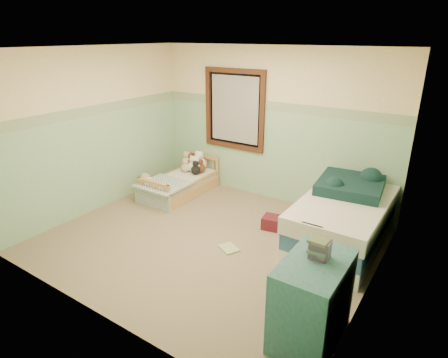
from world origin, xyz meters
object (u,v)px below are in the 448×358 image
Objects in this scene: plush_floor_tan at (146,187)px; twin_bed_frame at (342,235)px; toddler_bed_frame at (181,189)px; red_pillow at (273,223)px; dresser at (312,301)px; floor_book at (229,248)px; plush_floor_cream at (150,189)px.

twin_bed_frame is (3.39, 0.27, -0.02)m from plush_floor_tan.
toddler_bed_frame is 5.36× the size of plush_floor_tan.
red_pillow is at bearing -7.33° from toddler_bed_frame.
dresser reaches higher than red_pillow.
dresser is 3.23× the size of floor_book.
twin_bed_frame is 2.35× the size of dresser.
plush_floor_cream is at bearing -177.06° from red_pillow.
toddler_bed_frame is 2.91m from twin_bed_frame.
dresser is at bearing -23.73° from plush_floor_tan.
red_pillow is 1.13× the size of floor_book.
plush_floor_tan is at bearing 156.27° from dresser.
plush_floor_tan reaches higher than floor_book.
twin_bed_frame is 7.58× the size of floor_book.
plush_floor_cream is 0.81× the size of red_pillow.
dresser is at bearing -54.17° from red_pillow.
red_pillow is (-0.96, -0.16, -0.02)m from twin_bed_frame.
twin_bed_frame is at bearing 4.48° from plush_floor_tan.
plush_floor_tan is 3.40m from twin_bed_frame.
twin_bed_frame is (2.91, -0.09, 0.02)m from toddler_bed_frame.
toddler_bed_frame is 5.50× the size of floor_book.
dresser reaches higher than floor_book.
plush_floor_tan is at bearing 172.85° from plush_floor_cream.
twin_bed_frame is at bearing 9.25° from red_pillow.
toddler_bed_frame reaches higher than floor_book.
floor_book is at bearing -18.28° from plush_floor_tan.
red_pillow is 0.87m from floor_book.
plush_floor_tan reaches higher than plush_floor_cream.
toddler_bed_frame is at bearing 43.30° from plush_floor_cream.
plush_floor_cream is 0.92× the size of floor_book.
dresser is (3.19, -1.97, 0.32)m from toddler_bed_frame.
toddler_bed_frame is at bearing 172.67° from red_pillow.
twin_bed_frame reaches higher than floor_book.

